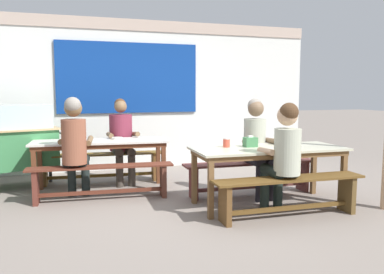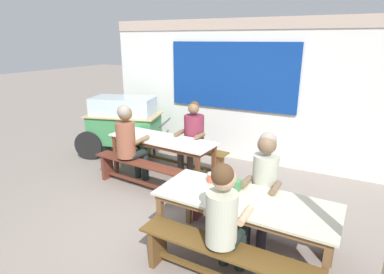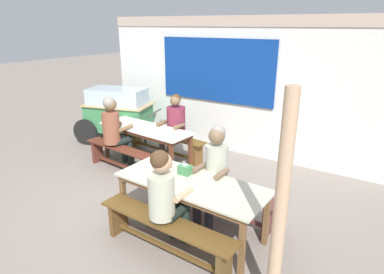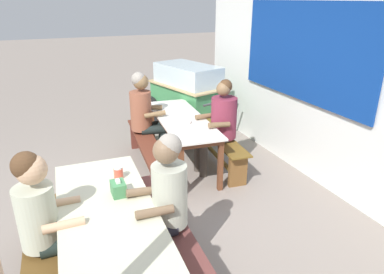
{
  "view_description": "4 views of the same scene",
  "coord_description": "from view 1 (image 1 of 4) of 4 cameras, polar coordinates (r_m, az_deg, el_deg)",
  "views": [
    {
      "loc": [
        -1.58,
        -4.65,
        1.42
      ],
      "look_at": [
        0.1,
        0.49,
        0.78
      ],
      "focal_mm": 36.76,
      "sensor_mm": 36.0,
      "label": 1
    },
    {
      "loc": [
        1.68,
        -3.28,
        2.31
      ],
      "look_at": [
        -0.41,
        0.73,
        0.91
      ],
      "focal_mm": 29.64,
      "sensor_mm": 36.0,
      "label": 2
    },
    {
      "loc": [
        2.73,
        -3.37,
        2.52
      ],
      "look_at": [
        0.08,
        0.72,
        0.83
      ],
      "focal_mm": 30.55,
      "sensor_mm": 36.0,
      "label": 3
    },
    {
      "loc": [
        3.26,
        -0.69,
        2.3
      ],
      "look_at": [
        -0.22,
        0.76,
        0.79
      ],
      "focal_mm": 32.77,
      "sensor_mm": 36.0,
      "label": 4
    }
  ],
  "objects": [
    {
      "name": "ground_plane",
      "position": [
        5.11,
        0.65,
        -9.37
      ],
      "size": [
        40.0,
        40.0,
        0.0
      ],
      "primitive_type": "plane",
      "color": "gray"
    },
    {
      "name": "backdrop_wall",
      "position": [
        7.31,
        -5.82,
        6.6
      ],
      "size": [
        6.14,
        0.23,
        2.67
      ],
      "color": "silver",
      "rests_on": "ground_plane"
    },
    {
      "name": "dining_table_far",
      "position": [
        5.68,
        -13.12,
        -1.22
      ],
      "size": [
        1.91,
        0.78,
        0.72
      ],
      "color": "silver",
      "rests_on": "ground_plane"
    },
    {
      "name": "dining_table_near",
      "position": [
        4.93,
        11.03,
        -2.31
      ],
      "size": [
        1.9,
        0.82,
        0.72
      ],
      "color": "beige",
      "rests_on": "ground_plane"
    },
    {
      "name": "bench_far_back",
      "position": [
        6.24,
        -13.06,
        -3.76
      ],
      "size": [
        1.91,
        0.44,
        0.45
      ],
      "color": "brown",
      "rests_on": "ground_plane"
    },
    {
      "name": "bench_far_front",
      "position": [
        5.24,
        -12.98,
        -5.73
      ],
      "size": [
        1.87,
        0.41,
        0.45
      ],
      "color": "#5D2B1D",
      "rests_on": "ground_plane"
    },
    {
      "name": "bench_near_back",
      "position": [
        5.44,
        8.47,
        -5.04
      ],
      "size": [
        1.87,
        0.35,
        0.45
      ],
      "color": "brown",
      "rests_on": "ground_plane"
    },
    {
      "name": "bench_near_front",
      "position": [
        4.56,
        13.9,
        -7.58
      ],
      "size": [
        1.78,
        0.36,
        0.45
      ],
      "color": "brown",
      "rests_on": "ground_plane"
    },
    {
      "name": "food_cart",
      "position": [
        6.32,
        -25.65,
        -0.33
      ],
      "size": [
        1.93,
        1.24,
        1.21
      ],
      "color": "#3C854D",
      "rests_on": "ground_plane"
    },
    {
      "name": "person_left_back_turned",
      "position": [
        5.23,
        -16.65,
        -0.68
      ],
      "size": [
        0.46,
        0.53,
        1.34
      ],
      "color": "black",
      "rests_on": "ground_plane"
    },
    {
      "name": "person_near_front",
      "position": [
        4.51,
        13.2,
        -2.02
      ],
      "size": [
        0.4,
        0.53,
        1.29
      ],
      "color": "black",
      "rests_on": "ground_plane"
    },
    {
      "name": "person_center_facing",
      "position": [
        6.13,
        -10.18,
        0.23
      ],
      "size": [
        0.47,
        0.58,
        1.3
      ],
      "color": "#423B33",
      "rests_on": "ground_plane"
    },
    {
      "name": "person_right_near_table",
      "position": [
        5.33,
        9.42,
        -0.59
      ],
      "size": [
        0.4,
        0.55,
        1.31
      ],
      "color": "#222029",
      "rests_on": "ground_plane"
    },
    {
      "name": "tissue_box",
      "position": [
        4.94,
        8.46,
        -0.71
      ],
      "size": [
        0.16,
        0.12,
        0.14
      ],
      "color": "#407F4D",
      "rests_on": "dining_table_near"
    },
    {
      "name": "condiment_jar",
      "position": [
        4.87,
        5.02,
        -0.82
      ],
      "size": [
        0.09,
        0.09,
        0.12
      ],
      "color": "#DD513C",
      "rests_on": "dining_table_near"
    },
    {
      "name": "soup_bowl",
      "position": [
        5.67,
        -10.82,
        -0.23
      ],
      "size": [
        0.15,
        0.15,
        0.04
      ],
      "primitive_type": "cylinder",
      "color": "silver",
      "rests_on": "dining_table_far"
    }
  ]
}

